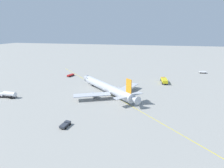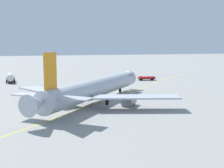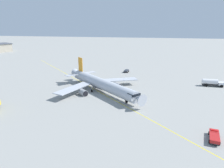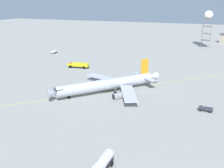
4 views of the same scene
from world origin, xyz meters
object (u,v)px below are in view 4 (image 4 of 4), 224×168
Objects in this scene: fuel_tanker_truck at (101,165)px; pushback_tug_truck at (54,52)px; baggage_truck_truck at (206,109)px; fire_tender_truck at (79,65)px; radar_tower at (208,17)px; airliner_main at (108,85)px.

pushback_tug_truck is (95.35, 73.56, -0.76)m from fuel_tanker_truck.
baggage_truck_truck is 0.39× the size of fire_tender_truck.
radar_tower is at bearing -83.48° from baggage_truck_truck.
fire_tender_truck is (26.52, 26.09, -1.25)m from airliner_main.
radar_tower is at bearing -153.06° from airliner_main.
airliner_main is 7.49× the size of pushback_tug_truck.
fire_tender_truck is 0.43× the size of radar_tower.
fuel_tanker_truck is 41.26m from baggage_truck_truck.
airliner_main reaches higher than fuel_tanker_truck.
pushback_tug_truck is at bearing -90.24° from airliner_main.
pushback_tug_truck is at bearing -46.16° from fire_tender_truck.
fire_tender_truck reaches higher than baggage_truck_truck.
airliner_main is 3.19× the size of fire_tender_truck.
pushback_tug_truck is at bearing -140.99° from fuel_tanker_truck.
fuel_tanker_truck reaches higher than pushback_tug_truck.
pushback_tug_truck is 0.18× the size of radar_tower.
airliner_main is 115.47m from radar_tower.
radar_tower reaches higher than airliner_main.
radar_tower is at bearing -130.14° from fire_tender_truck.
airliner_main is 1.37× the size of radar_tower.
fire_tender_truck is at bearing 145.90° from radar_tower.
baggage_truck_truck is at bearing 55.26° from pushback_tug_truck.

